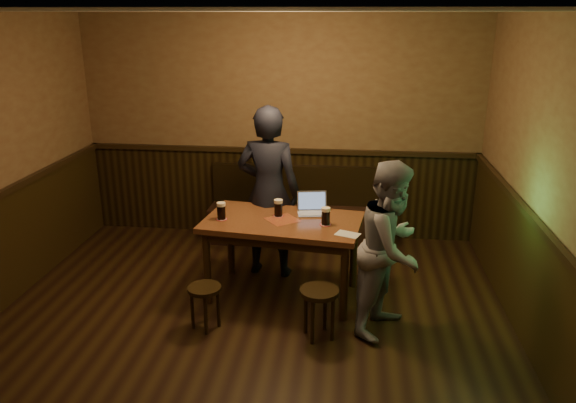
{
  "coord_description": "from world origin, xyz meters",
  "views": [
    {
      "loc": [
        0.88,
        -3.94,
        2.79
      ],
      "look_at": [
        0.31,
        1.17,
        1.06
      ],
      "focal_mm": 35.0,
      "sensor_mm": 36.0,
      "label": 1
    }
  ],
  "objects_px": {
    "stool_left": "(205,295)",
    "pint_mid": "(278,208)",
    "pint_right": "(326,216)",
    "person_suit": "(269,192)",
    "pub_table": "(283,230)",
    "laptop": "(312,208)",
    "person_grey": "(392,248)",
    "stool_right": "(319,299)",
    "pint_left": "(221,211)",
    "bench": "(297,217)"
  },
  "relations": [
    {
      "from": "stool_left",
      "to": "pint_mid",
      "type": "bearing_deg",
      "value": 55.09
    },
    {
      "from": "pint_right",
      "to": "stool_left",
      "type": "bearing_deg",
      "value": -149.04
    },
    {
      "from": "person_suit",
      "to": "pub_table",
      "type": "bearing_deg",
      "value": 118.97
    },
    {
      "from": "pint_right",
      "to": "laptop",
      "type": "distance_m",
      "value": 0.36
    },
    {
      "from": "pint_mid",
      "to": "person_grey",
      "type": "height_order",
      "value": "person_grey"
    },
    {
      "from": "stool_right",
      "to": "person_suit",
      "type": "xyz_separation_m",
      "value": [
        -0.63,
        1.28,
        0.57
      ]
    },
    {
      "from": "stool_left",
      "to": "pint_left",
      "type": "relative_size",
      "value": 2.37
    },
    {
      "from": "pint_right",
      "to": "person_suit",
      "type": "relative_size",
      "value": 0.09
    },
    {
      "from": "stool_right",
      "to": "pint_mid",
      "type": "distance_m",
      "value": 1.12
    },
    {
      "from": "person_grey",
      "to": "pint_right",
      "type": "bearing_deg",
      "value": 81.7
    },
    {
      "from": "person_suit",
      "to": "person_grey",
      "type": "relative_size",
      "value": 1.18
    },
    {
      "from": "laptop",
      "to": "pint_right",
      "type": "bearing_deg",
      "value": -74.37
    },
    {
      "from": "pint_left",
      "to": "pint_mid",
      "type": "relative_size",
      "value": 0.99
    },
    {
      "from": "stool_left",
      "to": "laptop",
      "type": "height_order",
      "value": "laptop"
    },
    {
      "from": "bench",
      "to": "pint_left",
      "type": "xyz_separation_m",
      "value": [
        -0.61,
        -1.53,
        0.61
      ]
    },
    {
      "from": "stool_left",
      "to": "stool_right",
      "type": "relative_size",
      "value": 0.89
    },
    {
      "from": "stool_right",
      "to": "pint_mid",
      "type": "xyz_separation_m",
      "value": [
        -0.47,
        0.87,
        0.54
      ]
    },
    {
      "from": "bench",
      "to": "person_grey",
      "type": "xyz_separation_m",
      "value": [
        1.04,
        -2.01,
        0.49
      ]
    },
    {
      "from": "pint_left",
      "to": "laptop",
      "type": "distance_m",
      "value": 0.94
    },
    {
      "from": "pint_mid",
      "to": "pint_right",
      "type": "bearing_deg",
      "value": -21.1
    },
    {
      "from": "laptop",
      "to": "person_grey",
      "type": "height_order",
      "value": "person_grey"
    },
    {
      "from": "bench",
      "to": "pub_table",
      "type": "distance_m",
      "value": 1.53
    },
    {
      "from": "laptop",
      "to": "person_grey",
      "type": "bearing_deg",
      "value": -54.85
    },
    {
      "from": "pint_left",
      "to": "bench",
      "type": "bearing_deg",
      "value": 68.37
    },
    {
      "from": "pub_table",
      "to": "person_grey",
      "type": "bearing_deg",
      "value": -19.75
    },
    {
      "from": "pub_table",
      "to": "stool_left",
      "type": "xyz_separation_m",
      "value": [
        -0.63,
        -0.73,
        -0.38
      ]
    },
    {
      "from": "pub_table",
      "to": "stool_right",
      "type": "xyz_separation_m",
      "value": [
        0.42,
        -0.77,
        -0.34
      ]
    },
    {
      "from": "pub_table",
      "to": "laptop",
      "type": "relative_size",
      "value": 4.84
    },
    {
      "from": "stool_left",
      "to": "stool_right",
      "type": "xyz_separation_m",
      "value": [
        1.05,
        -0.04,
        0.04
      ]
    },
    {
      "from": "pint_mid",
      "to": "stool_right",
      "type": "bearing_deg",
      "value": -61.26
    },
    {
      "from": "stool_right",
      "to": "person_suit",
      "type": "distance_m",
      "value": 1.54
    },
    {
      "from": "stool_left",
      "to": "person_grey",
      "type": "xyz_separation_m",
      "value": [
        1.68,
        0.2,
        0.46
      ]
    },
    {
      "from": "laptop",
      "to": "pub_table",
      "type": "bearing_deg",
      "value": -150.03
    },
    {
      "from": "stool_left",
      "to": "pint_right",
      "type": "relative_size",
      "value": 2.37
    },
    {
      "from": "stool_right",
      "to": "pint_left",
      "type": "relative_size",
      "value": 2.66
    },
    {
      "from": "bench",
      "to": "pint_right",
      "type": "height_order",
      "value": "pint_right"
    },
    {
      "from": "pub_table",
      "to": "person_suit",
      "type": "xyz_separation_m",
      "value": [
        -0.21,
        0.52,
        0.23
      ]
    },
    {
      "from": "bench",
      "to": "pint_left",
      "type": "bearing_deg",
      "value": -111.63
    },
    {
      "from": "pub_table",
      "to": "pint_right",
      "type": "bearing_deg",
      "value": -4.25
    },
    {
      "from": "pint_left",
      "to": "person_grey",
      "type": "bearing_deg",
      "value": -16.15
    },
    {
      "from": "stool_left",
      "to": "laptop",
      "type": "bearing_deg",
      "value": 46.47
    },
    {
      "from": "bench",
      "to": "person_grey",
      "type": "bearing_deg",
      "value": -62.57
    },
    {
      "from": "pub_table",
      "to": "laptop",
      "type": "bearing_deg",
      "value": 46.97
    },
    {
      "from": "bench",
      "to": "stool_right",
      "type": "height_order",
      "value": "bench"
    },
    {
      "from": "laptop",
      "to": "person_suit",
      "type": "xyz_separation_m",
      "value": [
        -0.5,
        0.28,
        0.06
      ]
    },
    {
      "from": "bench",
      "to": "laptop",
      "type": "distance_m",
      "value": 1.4
    },
    {
      "from": "pint_left",
      "to": "person_suit",
      "type": "relative_size",
      "value": 0.09
    },
    {
      "from": "bench",
      "to": "person_grey",
      "type": "height_order",
      "value": "person_grey"
    },
    {
      "from": "pub_table",
      "to": "person_suit",
      "type": "distance_m",
      "value": 0.6
    },
    {
      "from": "pint_mid",
      "to": "pint_right",
      "type": "height_order",
      "value": "pint_mid"
    }
  ]
}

